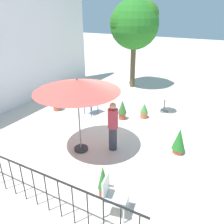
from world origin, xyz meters
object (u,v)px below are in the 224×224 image
Objects in this scene: shade_tree at (134,24)px; patio_chair_0 at (112,194)px; potted_plant_4 at (179,141)px; potted_plant_1 at (57,104)px; potted_plant_2 at (122,109)px; potted_plant_5 at (94,84)px; patio_chair_1 at (97,93)px; standing_person at (113,126)px; patio_chair_2 at (92,102)px; potted_plant_0 at (103,180)px; cafe_table_0 at (165,101)px; patio_umbrella_0 at (77,86)px; potted_plant_3 at (144,111)px.

shade_tree is 4.89× the size of patio_chair_0.
potted_plant_1 is at bearing 81.78° from potted_plant_4.
potted_plant_5 is (2.59, 2.97, -0.12)m from potted_plant_2.
potted_plant_5 is at bearing 35.62° from patio_chair_1.
potted_plant_5 is 0.36× the size of standing_person.
patio_chair_1 reaches higher than potted_plant_1.
potted_plant_0 is at bearing -144.33° from patio_chair_2.
standing_person reaches higher than potted_plant_0.
cafe_table_0 is 5.51m from potted_plant_0.
patio_umbrella_0 is at bearing 49.85° from patio_chair_0.
patio_chair_0 is (-1.71, -2.03, -1.60)m from patio_umbrella_0.
potted_plant_3 is at bearing -100.16° from patio_chair_1.
standing_person reaches higher than patio_chair_0.
patio_chair_0 is 1.15× the size of potted_plant_2.
standing_person reaches higher than patio_chair_2.
potted_plant_2 is 1.41× the size of potted_plant_5.
patio_umbrella_0 is at bearing 49.72° from potted_plant_0.
potted_plant_0 is at bearing -160.24° from potted_plant_2.
cafe_table_0 is 3.10m from patio_chair_2.
standing_person is at bearing -161.86° from potted_plant_2.
patio_chair_0 is at bearing -174.46° from cafe_table_0.
patio_chair_1 is at bearing 61.95° from potted_plant_4.
standing_person reaches higher than potted_plant_1.
patio_chair_0 reaches higher than potted_plant_0.
cafe_table_0 is 4.40m from potted_plant_5.
patio_umbrella_0 is 3.04× the size of potted_plant_2.
potted_plant_2 is 0.96× the size of potted_plant_4.
potted_plant_0 is 1.35× the size of potted_plant_3.
patio_chair_2 reaches higher than potted_plant_5.
potted_plant_2 is (0.56, -2.93, 0.16)m from potted_plant_1.
patio_chair_1 is 2.60m from potted_plant_3.
potted_plant_5 is (3.16, 0.03, 0.04)m from potted_plant_1.
potted_plant_3 is 2.64m from potted_plant_4.
potted_plant_2 is at bearing 125.45° from potted_plant_3.
cafe_table_0 is at bearing -104.35° from potted_plant_5.
patio_chair_2 is 1.60× the size of potted_plant_1.
patio_umbrella_0 reaches higher than patio_chair_0.
patio_chair_0 is 1.09× the size of potted_plant_0.
patio_chair_2 is at bearing -149.21° from potted_plant_5.
patio_umbrella_0 is 3.24m from patio_chair_2.
potted_plant_3 is 4.24m from potted_plant_5.
patio_chair_1 reaches higher than potted_plant_2.
patio_chair_2 is 4.14m from potted_plant_4.
patio_chair_0 reaches higher than potted_plant_4.
potted_plant_1 is 2.99m from potted_plant_2.
cafe_table_0 is at bearing -29.30° from potted_plant_3.
patio_chair_1 is 1.17m from patio_chair_2.
patio_chair_2 is at bearing -157.45° from patio_chair_1.
patio_umbrella_0 is 3.13m from potted_plant_2.
patio_chair_1 is at bearing 39.04° from standing_person.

